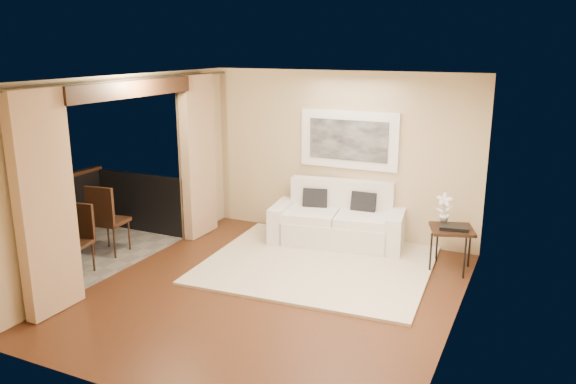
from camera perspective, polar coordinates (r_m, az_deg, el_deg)
The scene contains 18 objects.
floor at distance 7.34m, azimuth -1.62°, elevation -10.14°, with size 5.00×5.00×0.00m, color #4D2916.
room_shell at distance 7.87m, azimuth -15.96°, elevation 10.06°, with size 5.00×6.40×5.00m.
balcony at distance 9.14m, azimuth -20.53°, elevation -4.78°, with size 1.81×2.60×1.17m.
curtains at distance 8.03m, azimuth -15.26°, elevation 1.63°, with size 0.16×4.80×2.64m.
artwork at distance 9.00m, azimuth 6.19°, elevation 5.28°, with size 1.62×0.07×0.92m.
rug at distance 8.18m, azimuth 3.03°, elevation -7.30°, with size 3.14×2.73×0.04m, color beige.
sofa at distance 8.96m, azimuth 5.11°, elevation -3.10°, with size 2.17×1.18×0.99m.
side_table at distance 8.15m, azimuth 16.30°, elevation -3.90°, with size 0.72×0.72×0.62m.
tray at distance 8.09m, azimuth 16.50°, elevation -3.45°, with size 0.38×0.28×0.05m, color black.
orchid at distance 8.24m, azimuth 15.60°, elevation -1.62°, with size 0.23×0.16×0.44m, color white.
bistro_table at distance 8.78m, azimuth -23.42°, elevation -2.55°, with size 0.77×0.77×0.74m.
balcony_chair_far at distance 8.78m, azimuth -18.14°, elevation -2.22°, with size 0.52×0.53×1.09m.
balcony_chair_near at distance 8.29m, azimuth -20.61°, elevation -3.96°, with size 0.49×0.49×0.97m.
ice_bucket at distance 8.93m, azimuth -23.97°, elevation -1.10°, with size 0.18×0.18×0.20m, color white.
candle at distance 8.77m, azimuth -22.71°, elevation -1.70°, with size 0.06×0.06×0.07m, color red.
vase at distance 8.64m, azimuth -24.33°, elevation -1.72°, with size 0.04×0.04×0.18m, color white.
glass_a at distance 8.60m, azimuth -23.54°, elevation -1.93°, with size 0.06×0.06×0.12m, color white.
glass_b at distance 8.64m, azimuth -22.89°, elevation -1.79°, with size 0.06×0.06×0.12m, color white.
Camera 1 is at (3.01, -5.93, 3.09)m, focal length 35.00 mm.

